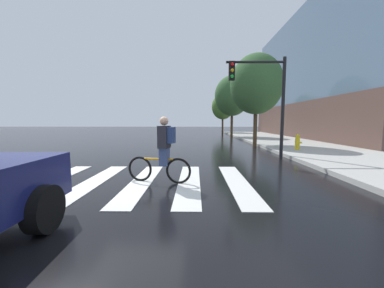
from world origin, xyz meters
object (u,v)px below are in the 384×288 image
object	(u,v)px
traffic_light_near	(263,90)
fire_hydrant	(297,142)
cyclist	(163,150)
street_tree_far	(223,107)
street_tree_mid	(232,96)
street_tree_near	(256,84)

from	to	relation	value
traffic_light_near	fire_hydrant	xyz separation A→B (m)	(2.31, 1.78, -2.33)
cyclist	street_tree_far	distance (m)	24.91
fire_hydrant	street_tree_mid	world-z (taller)	street_tree_mid
traffic_light_near	street_tree_mid	world-z (taller)	street_tree_mid
fire_hydrant	street_tree_far	size ratio (longest dim) A/B	0.15
cyclist	street_tree_mid	bearing A→B (deg)	75.03
street_tree_mid	street_tree_near	bearing A→B (deg)	-88.29
cyclist	street_tree_mid	world-z (taller)	street_tree_mid
fire_hydrant	cyclist	bearing A→B (deg)	-136.25
fire_hydrant	street_tree_mid	size ratio (longest dim) A/B	0.13
street_tree_near	street_tree_far	xyz separation A→B (m)	(-0.12, 15.92, -0.35)
cyclist	street_tree_near	bearing A→B (deg)	61.75
street_tree_near	street_tree_far	bearing A→B (deg)	90.42
street_tree_mid	street_tree_far	size ratio (longest dim) A/B	1.15
street_tree_near	street_tree_far	size ratio (longest dim) A/B	1.10
cyclist	street_tree_near	size ratio (longest dim) A/B	0.30
traffic_light_near	street_tree_near	world-z (taller)	street_tree_near
street_tree_mid	traffic_light_near	bearing A→B (deg)	-93.11
cyclist	traffic_light_near	bearing A→B (deg)	47.11
street_tree_mid	street_tree_far	bearing A→B (deg)	89.23
street_tree_far	street_tree_near	bearing A→B (deg)	-89.58
street_tree_mid	street_tree_far	distance (m)	8.26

